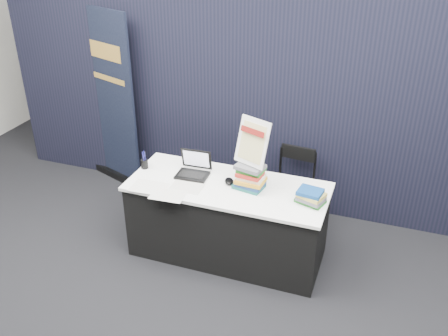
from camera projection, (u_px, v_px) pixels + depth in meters
The scene contains 15 objects.
floor at pixel (207, 289), 4.36m from camera, with size 8.00×8.00×0.00m, color black.
wall_back at pixel (312, 3), 6.85m from camera, with size 8.00×0.02×3.50m, color beige.
drape_partition at pixel (262, 99), 5.12m from camera, with size 6.00×0.08×2.40m, color black.
display_table at pixel (228, 220), 4.64m from camera, with size 1.80×0.75×0.75m.
laptop at pixel (194, 169), 4.61m from camera, with size 0.30×0.25×0.22m.
mouse at pixel (229, 181), 4.49m from camera, with size 0.08×0.13×0.04m, color black.
brochure_left at pixel (149, 187), 4.43m from camera, with size 0.32×0.23×0.00m, color silver.
brochure_mid at pixel (168, 195), 4.31m from camera, with size 0.30×0.21×0.00m, color silver.
brochure_right at pixel (187, 187), 4.44m from camera, with size 0.29×0.20×0.00m, color beige.
pen_cup at pixel (144, 164), 4.73m from camera, with size 0.07×0.07×0.09m, color black.
book_stack_tall at pixel (250, 177), 4.37m from camera, with size 0.26×0.22×0.23m.
book_stack_short at pixel (310, 197), 4.17m from camera, with size 0.25×0.22×0.13m.
info_sign at pixel (252, 143), 4.24m from camera, with size 0.33×0.23×0.42m.
pullup_banner at pixel (111, 109), 5.70m from camera, with size 0.84×0.39×2.02m.
stacking_chair at pixel (293, 185), 5.05m from camera, with size 0.40×0.41×0.82m.
Camera 1 is at (1.28, -3.09, 3.00)m, focal length 40.00 mm.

